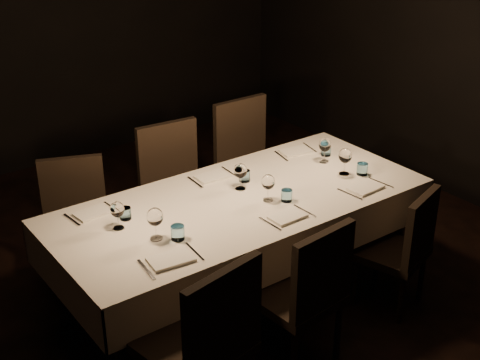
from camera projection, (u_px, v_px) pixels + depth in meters
room at (240, 91)px, 4.06m from camera, size 5.01×6.01×3.01m
dining_table at (240, 209)px, 4.41m from camera, size 2.52×1.12×0.76m
chair_near_left at (206, 340)px, 3.39m from camera, size 0.58×0.58×1.04m
place_setting_near_left at (165, 233)px, 3.81m from camera, size 0.37×0.42×0.20m
chair_near_center at (306, 290)px, 3.85m from camera, size 0.50×0.50×0.96m
place_setting_near_center at (278, 196)px, 4.26m from camera, size 0.33×0.41×0.18m
chair_near_right at (404, 244)px, 4.39m from camera, size 0.52×0.52×0.87m
place_setting_near_right at (355, 169)px, 4.63m from camera, size 0.36×0.41×0.19m
chair_far_left at (76, 218)px, 4.66m from camera, size 0.58×0.58×0.92m
place_setting_far_left at (111, 212)px, 4.07m from camera, size 0.33×0.40×0.18m
chair_far_center at (176, 185)px, 5.05m from camera, size 0.52×0.52×1.01m
place_setting_far_center at (233, 174)px, 4.55m from camera, size 0.34×0.41×0.19m
chair_far_right at (249, 158)px, 5.47m from camera, size 0.50×0.50×1.04m
place_setting_far_right at (316, 148)px, 4.96m from camera, size 0.35×0.41×0.19m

